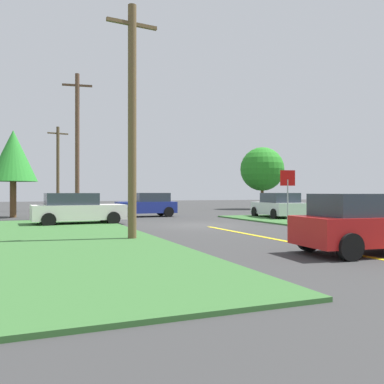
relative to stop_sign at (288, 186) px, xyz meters
The scene contains 12 objects.
ground_plane 5.03m from the stop_sign, 167.16° to the left, with size 120.00×120.00×0.00m, color #353535.
lane_stripe_center 8.54m from the stop_sign, 122.84° to the right, with size 0.20×14.00×0.01m, color yellow.
stop_sign is the anchor object (origin of this frame).
car_on_crossroad 4.91m from the stop_sign, 61.97° to the left, with size 2.51×4.44×1.62m.
car_behind_on_main_road 10.31m from the stop_sign, 113.13° to the right, with size 4.26×2.22×1.62m.
parked_car_near_building 10.95m from the stop_sign, 160.09° to the left, with size 4.67×2.31×1.62m.
car_approaching_junction 10.47m from the stop_sign, 118.45° to the left, with size 3.95×1.97×1.62m.
utility_pole_near 10.33m from the stop_sign, 156.24° to the right, with size 1.80×0.29×8.11m.
utility_pole_mid 12.98m from the stop_sign, 139.85° to the left, with size 1.80×0.39×8.99m.
utility_pole_far 22.87m from the stop_sign, 116.11° to the left, with size 1.80×0.41×7.52m.
oak_tree_left 17.85m from the stop_sign, 139.29° to the left, with size 3.08×3.08×5.78m.
pine_tree_center 19.49m from the stop_sign, 62.13° to the left, with size 4.33×4.33×6.13m.
Camera 1 is at (-8.11, -18.93, 1.66)m, focal length 38.35 mm.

